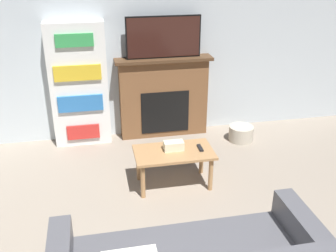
# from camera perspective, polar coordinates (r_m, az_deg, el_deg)

# --- Properties ---
(wall_back) EXTENTS (6.64, 0.06, 2.70)m
(wall_back) POSITION_cam_1_polar(r_m,az_deg,el_deg) (5.39, -4.45, 12.32)
(wall_back) COLOR silver
(wall_back) RESTS_ON ground_plane
(fireplace) EXTENTS (1.32, 0.28, 1.13)m
(fireplace) POSITION_cam_1_polar(r_m,az_deg,el_deg) (5.52, -0.64, 4.25)
(fireplace) COLOR brown
(fireplace) RESTS_ON ground_plane
(tv) EXTENTS (1.00, 0.03, 0.56)m
(tv) POSITION_cam_1_polar(r_m,az_deg,el_deg) (5.27, -0.64, 12.76)
(tv) COLOR black
(tv) RESTS_ON fireplace
(coffee_table) EXTENTS (0.88, 0.49, 0.43)m
(coffee_table) POSITION_cam_1_polar(r_m,az_deg,el_deg) (4.38, 0.85, -4.42)
(coffee_table) COLOR #A87A4C
(coffee_table) RESTS_ON ground_plane
(tissue_box) EXTENTS (0.22, 0.12, 0.10)m
(tissue_box) POSITION_cam_1_polar(r_m,az_deg,el_deg) (4.35, 0.83, -2.88)
(tissue_box) COLOR beige
(tissue_box) RESTS_ON coffee_table
(remote_control) EXTENTS (0.04, 0.15, 0.02)m
(remote_control) POSITION_cam_1_polar(r_m,az_deg,el_deg) (4.41, 4.69, -3.19)
(remote_control) COLOR black
(remote_control) RESTS_ON coffee_table
(bookshelf) EXTENTS (0.75, 0.29, 1.65)m
(bookshelf) POSITION_cam_1_polar(r_m,az_deg,el_deg) (5.34, -12.77, 5.81)
(bookshelf) COLOR white
(bookshelf) RESTS_ON ground_plane
(storage_basket) EXTENTS (0.34, 0.34, 0.21)m
(storage_basket) POSITION_cam_1_polar(r_m,az_deg,el_deg) (5.60, 10.55, -1.05)
(storage_basket) COLOR #BCB29E
(storage_basket) RESTS_ON ground_plane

